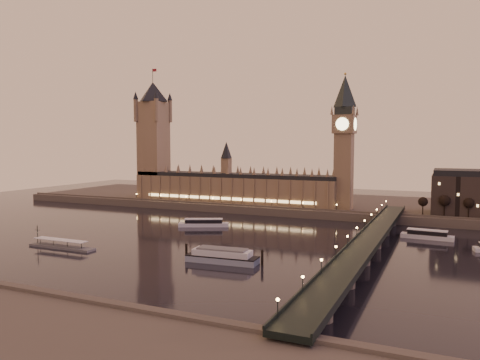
% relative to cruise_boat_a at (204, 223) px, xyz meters
% --- Properties ---
extents(ground, '(700.00, 700.00, 0.00)m').
position_rel_cruise_boat_a_xyz_m(ground, '(23.74, -39.08, -2.39)').
color(ground, black).
rests_on(ground, ground).
extents(far_embankment, '(560.00, 130.00, 6.00)m').
position_rel_cruise_boat_a_xyz_m(far_embankment, '(53.74, 125.92, 0.61)').
color(far_embankment, '#423D35').
rests_on(far_embankment, ground).
extents(palace_of_westminster, '(180.00, 26.62, 52.00)m').
position_rel_cruise_boat_a_xyz_m(palace_of_westminster, '(-16.39, 81.91, 19.31)').
color(palace_of_westminster, brown).
rests_on(palace_of_westminster, ground).
extents(victoria_tower, '(31.68, 31.68, 118.00)m').
position_rel_cruise_boat_a_xyz_m(victoria_tower, '(-96.26, 81.92, 63.39)').
color(victoria_tower, brown).
rests_on(victoria_tower, ground).
extents(big_ben, '(17.68, 17.68, 104.00)m').
position_rel_cruise_boat_a_xyz_m(big_ben, '(77.73, 81.91, 61.56)').
color(big_ben, brown).
rests_on(big_ben, ground).
extents(westminster_bridge, '(13.20, 260.00, 15.30)m').
position_rel_cruise_boat_a_xyz_m(westminster_bridge, '(115.35, -39.08, 3.12)').
color(westminster_bridge, black).
rests_on(westminster_bridge, ground).
extents(bare_tree_0, '(6.85, 6.85, 13.93)m').
position_rel_cruise_boat_a_xyz_m(bare_tree_0, '(134.52, 69.92, 14.03)').
color(bare_tree_0, black).
rests_on(bare_tree_0, ground).
extents(bare_tree_1, '(6.85, 6.85, 13.93)m').
position_rel_cruise_boat_a_xyz_m(bare_tree_1, '(149.05, 69.92, 14.03)').
color(bare_tree_1, black).
rests_on(bare_tree_1, ground).
extents(bare_tree_2, '(6.85, 6.85, 13.93)m').
position_rel_cruise_boat_a_xyz_m(bare_tree_2, '(163.58, 69.92, 14.03)').
color(bare_tree_2, black).
rests_on(bare_tree_2, ground).
extents(cruise_boat_a, '(33.90, 20.94, 5.43)m').
position_rel_cruise_boat_a_xyz_m(cruise_boat_a, '(0.00, 0.00, 0.00)').
color(cruise_boat_a, silver).
rests_on(cruise_boat_a, ground).
extents(cruise_boat_b, '(29.92, 9.20, 5.45)m').
position_rel_cruise_boat_a_xyz_m(cruise_boat_b, '(140.90, 17.88, 0.01)').
color(cruise_boat_b, silver).
rests_on(cruise_boat_b, ground).
extents(moored_barge, '(40.05, 12.26, 7.36)m').
position_rel_cruise_boat_a_xyz_m(moored_barge, '(54.36, -81.37, 0.71)').
color(moored_barge, '#8392A7').
rests_on(moored_barge, ground).
extents(pontoon_pier, '(41.25, 6.87, 11.00)m').
position_rel_cruise_boat_a_xyz_m(pontoon_pier, '(-38.61, -89.45, -1.21)').
color(pontoon_pier, '#595B5E').
rests_on(pontoon_pier, ground).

